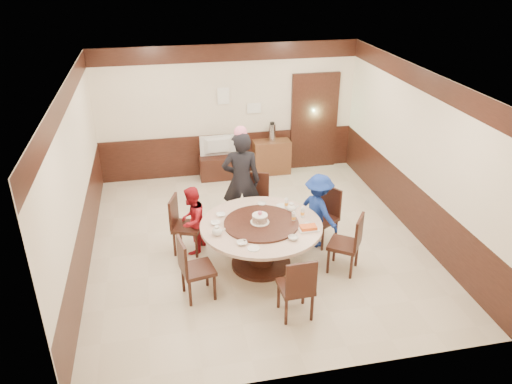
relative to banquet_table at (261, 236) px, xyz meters
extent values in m
plane|color=beige|center=(0.07, 0.69, -0.53)|extent=(6.00, 6.00, 0.00)
plane|color=white|center=(0.07, 0.69, 2.27)|extent=(6.00, 6.00, 0.00)
cube|color=beige|center=(0.07, 3.69, 0.87)|extent=(5.50, 0.04, 2.80)
cube|color=beige|center=(0.07, -2.31, 0.87)|extent=(5.50, 0.04, 2.80)
cube|color=beige|center=(-2.68, 0.69, 0.87)|extent=(0.04, 6.00, 2.80)
cube|color=beige|center=(2.82, 0.69, 0.87)|extent=(0.04, 6.00, 2.80)
cube|color=black|center=(0.07, 0.69, -0.08)|extent=(5.50, 6.00, 0.90)
cube|color=black|center=(0.07, 0.69, 2.09)|extent=(5.50, 6.00, 0.35)
cube|color=black|center=(1.97, 3.64, 0.52)|extent=(1.05, 0.08, 2.18)
cube|color=#8DDA98|center=(1.97, 3.66, 0.52)|extent=(0.88, 0.02, 2.05)
cylinder|color=black|center=(0.00, 0.00, -0.50)|extent=(0.93, 0.93, 0.06)
cylinder|color=black|center=(0.00, 0.00, -0.18)|extent=(0.37, 0.37, 0.65)
cylinder|color=#C4A28E|center=(0.00, 0.00, 0.19)|extent=(1.87, 1.87, 0.05)
cylinder|color=black|center=(0.00, 0.00, 0.23)|extent=(1.14, 1.14, 0.03)
cube|color=black|center=(1.14, 0.47, -0.08)|extent=(0.61, 0.61, 0.06)
cube|color=black|center=(1.32, 0.58, 0.19)|extent=(0.26, 0.38, 0.50)
cube|color=black|center=(1.14, 0.47, -0.32)|extent=(0.36, 0.36, 0.42)
cube|color=black|center=(0.16, 1.21, -0.08)|extent=(0.56, 0.56, 0.06)
cube|color=black|center=(0.23, 1.40, 0.19)|extent=(0.41, 0.17, 0.50)
cube|color=black|center=(0.16, 1.21, -0.32)|extent=(0.36, 0.36, 0.42)
cube|color=black|center=(-1.09, 0.65, -0.08)|extent=(0.56, 0.56, 0.06)
cube|color=black|center=(-1.29, 0.72, 0.19)|extent=(0.17, 0.41, 0.50)
cube|color=black|center=(-1.09, 0.65, -0.32)|extent=(0.36, 0.36, 0.42)
cube|color=black|center=(-1.04, -0.57, -0.08)|extent=(0.52, 0.52, 0.06)
cube|color=black|center=(-1.24, -0.61, 0.19)|extent=(0.12, 0.42, 0.50)
cube|color=black|center=(-1.04, -0.57, -0.32)|extent=(0.36, 0.36, 0.42)
cube|color=black|center=(0.21, -1.23, -0.08)|extent=(0.46, 0.46, 0.06)
cube|color=black|center=(0.22, -1.44, 0.19)|extent=(0.42, 0.06, 0.50)
cube|color=black|center=(0.21, -1.23, -0.32)|extent=(0.36, 0.36, 0.42)
cube|color=black|center=(1.21, -0.37, -0.08)|extent=(0.61, 0.61, 0.06)
cube|color=black|center=(1.39, -0.49, 0.19)|extent=(0.27, 0.37, 0.50)
cube|color=black|center=(1.21, -0.37, -0.32)|extent=(0.36, 0.36, 0.42)
imported|color=black|center=(-0.09, 1.23, 0.38)|extent=(0.72, 0.53, 1.82)
imported|color=#AC1721|center=(-1.01, 0.64, 0.04)|extent=(0.64, 0.69, 1.15)
imported|color=navy|center=(1.05, 0.43, 0.10)|extent=(0.78, 0.95, 1.28)
cylinder|color=white|center=(-0.02, 0.00, 0.25)|extent=(0.29, 0.29, 0.01)
cylinder|color=tan|center=(-0.02, 0.00, 0.31)|extent=(0.23, 0.23, 0.11)
cylinder|color=white|center=(-0.02, 0.00, 0.37)|extent=(0.23, 0.23, 0.01)
sphere|color=pink|center=(-0.02, 0.00, 0.41)|extent=(0.07, 0.07, 0.07)
ellipsoid|color=white|center=(-0.70, -0.18, 0.28)|extent=(0.17, 0.15, 0.13)
ellipsoid|color=white|center=(0.55, 0.29, 0.28)|extent=(0.17, 0.15, 0.13)
imported|color=white|center=(-0.57, 0.38, 0.23)|extent=(0.14, 0.14, 0.03)
imported|color=white|center=(0.36, -0.53, 0.24)|extent=(0.15, 0.15, 0.05)
imported|color=white|center=(-0.39, -0.50, 0.23)|extent=(0.15, 0.15, 0.04)
imported|color=white|center=(0.68, -0.18, 0.24)|extent=(0.13, 0.13, 0.04)
imported|color=white|center=(-0.68, 0.13, 0.23)|extent=(0.15, 0.15, 0.04)
imported|color=white|center=(0.13, 0.59, 0.24)|extent=(0.14, 0.14, 0.05)
cylinder|color=white|center=(-0.25, -0.65, 0.22)|extent=(0.18, 0.18, 0.01)
cylinder|color=white|center=(0.45, 0.50, 0.22)|extent=(0.18, 0.18, 0.01)
cube|color=white|center=(0.65, -0.30, 0.23)|extent=(0.30, 0.20, 0.02)
cube|color=#DC5219|center=(0.65, -0.30, 0.26)|extent=(0.24, 0.15, 0.04)
cylinder|color=white|center=(0.50, -0.03, 0.30)|extent=(0.06, 0.06, 0.16)
cylinder|color=white|center=(0.67, 0.08, 0.30)|extent=(0.06, 0.06, 0.16)
cylinder|color=white|center=(0.51, 0.43, 0.30)|extent=(0.06, 0.06, 0.16)
cube|color=black|center=(-0.19, 3.44, -0.28)|extent=(0.85, 0.45, 0.50)
imported|color=gray|center=(-0.19, 3.44, 0.19)|extent=(0.78, 0.13, 0.45)
cube|color=brown|center=(0.98, 3.47, -0.16)|extent=(0.80, 0.40, 0.75)
cylinder|color=silver|center=(0.98, 3.47, 0.41)|extent=(0.15, 0.15, 0.38)
cube|color=white|center=(-0.03, 3.65, 1.22)|extent=(0.25, 0.00, 0.35)
cube|color=white|center=(0.62, 3.65, 0.92)|extent=(0.30, 0.00, 0.22)
camera|label=1|loc=(-1.40, -6.43, 4.03)|focal=35.00mm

